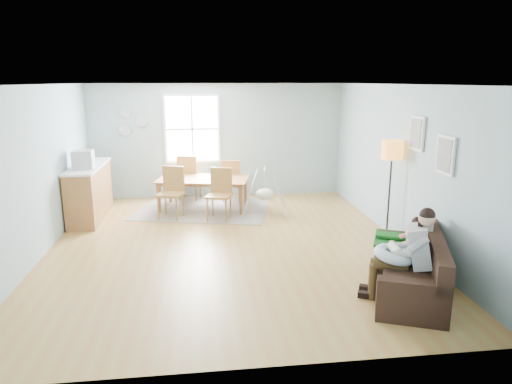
{
  "coord_description": "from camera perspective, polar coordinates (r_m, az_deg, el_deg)",
  "views": [
    {
      "loc": [
        -0.44,
        -7.42,
        2.76
      ],
      "look_at": [
        0.45,
        -0.29,
        1.0
      ],
      "focal_mm": 32.0,
      "sensor_mm": 36.0,
      "label": 1
    }
  ],
  "objects": [
    {
      "name": "room",
      "position": [
        7.44,
        -3.79,
        11.13
      ],
      "size": [
        8.4,
        9.4,
        3.9
      ],
      "color": "#AF783E"
    },
    {
      "name": "window",
      "position": [
        10.94,
        -7.98,
        7.81
      ],
      "size": [
        1.32,
        0.08,
        1.62
      ],
      "color": "white",
      "rests_on": "room"
    },
    {
      "name": "pictures",
      "position": [
        7.28,
        20.94,
        5.68
      ],
      "size": [
        0.05,
        1.34,
        0.74
      ],
      "color": "white",
      "rests_on": "room"
    },
    {
      "name": "wall_plates",
      "position": [
        11.04,
        -15.39,
        8.44
      ],
      "size": [
        0.67,
        0.02,
        0.66
      ],
      "color": "#93A6B1",
      "rests_on": "room"
    },
    {
      "name": "sofa",
      "position": [
        6.51,
        19.03,
        -9.49
      ],
      "size": [
        1.48,
        2.08,
        0.77
      ],
      "color": "black",
      "rests_on": "room"
    },
    {
      "name": "green_throw",
      "position": [
        7.02,
        18.24,
        -5.79
      ],
      "size": [
        1.12,
        1.06,
        0.04
      ],
      "primitive_type": "cube",
      "rotation": [
        0.0,
        0.0,
        -0.44
      ],
      "color": "#155F1B",
      "rests_on": "sofa"
    },
    {
      "name": "beige_pillow",
      "position": [
        6.85,
        20.71,
        -4.7
      ],
      "size": [
        0.32,
        0.45,
        0.44
      ],
      "primitive_type": "cube",
      "rotation": [
        0.0,
        0.0,
        -0.5
      ],
      "color": "#C0B292",
      "rests_on": "sofa"
    },
    {
      "name": "father",
      "position": [
        6.1,
        18.32,
        -7.03
      ],
      "size": [
        0.94,
        0.68,
        1.25
      ],
      "color": "#9A9A9D",
      "rests_on": "sofa"
    },
    {
      "name": "nursing_pillow",
      "position": [
        6.11,
        16.93,
        -7.49
      ],
      "size": [
        0.65,
        0.64,
        0.21
      ],
      "primitive_type": "torus",
      "rotation": [
        0.0,
        0.14,
        -0.28
      ],
      "color": "#ADC1D8",
      "rests_on": "father"
    },
    {
      "name": "infant",
      "position": [
        6.12,
        16.91,
        -6.77
      ],
      "size": [
        0.15,
        0.34,
        0.13
      ],
      "color": "silver",
      "rests_on": "nursing_pillow"
    },
    {
      "name": "toddler",
      "position": [
        6.54,
        18.58,
        -5.68
      ],
      "size": [
        0.54,
        0.35,
        0.81
      ],
      "color": "white",
      "rests_on": "sofa"
    },
    {
      "name": "floor_lamp",
      "position": [
        8.1,
        16.61,
        4.02
      ],
      "size": [
        0.36,
        0.36,
        1.78
      ],
      "color": "black",
      "rests_on": "room"
    },
    {
      "name": "storage_cube",
      "position": [
        6.86,
        18.73,
        -8.52
      ],
      "size": [
        0.54,
        0.51,
        0.49
      ],
      "color": "silver",
      "rests_on": "room"
    },
    {
      "name": "rug",
      "position": [
        10.15,
        -6.54,
        -2.07
      ],
      "size": [
        3.2,
        2.71,
        0.01
      ],
      "primitive_type": "cube",
      "rotation": [
        0.0,
        0.0,
        -0.24
      ],
      "color": "gray",
      "rests_on": "room"
    },
    {
      "name": "dining_table",
      "position": [
        10.07,
        -6.59,
        -0.23
      ],
      "size": [
        2.13,
        1.46,
        0.69
      ],
      "primitive_type": "imported",
      "rotation": [
        0.0,
        0.0,
        -0.21
      ],
      "color": "brown",
      "rests_on": "rug"
    },
    {
      "name": "chair_sw",
      "position": [
        9.49,
        -10.47,
        0.45
      ],
      "size": [
        0.6,
        0.6,
        1.06
      ],
      "color": "olive",
      "rests_on": "rug"
    },
    {
      "name": "chair_se",
      "position": [
        9.25,
        -4.51,
        0.25
      ],
      "size": [
        0.6,
        0.6,
        1.05
      ],
      "color": "olive",
      "rests_on": "rug"
    },
    {
      "name": "chair_nw",
      "position": [
        10.77,
        -8.43,
        2.18
      ],
      "size": [
        0.59,
        0.59,
        1.08
      ],
      "color": "olive",
      "rests_on": "rug"
    },
    {
      "name": "chair_ne",
      "position": [
        10.58,
        -3.1,
        1.79
      ],
      "size": [
        0.51,
        0.51,
        0.99
      ],
      "color": "olive",
      "rests_on": "rug"
    },
    {
      "name": "counter",
      "position": [
        9.93,
        -20.07,
        0.09
      ],
      "size": [
        0.58,
        1.96,
        1.1
      ],
      "color": "brown",
      "rests_on": "room"
    },
    {
      "name": "monitor",
      "position": [
        9.43,
        -20.82,
        3.82
      ],
      "size": [
        0.39,
        0.37,
        0.36
      ],
      "color": "#AEAEB3",
      "rests_on": "counter"
    },
    {
      "name": "baby_swing",
      "position": [
        9.68,
        1.11,
        -0.18
      ],
      "size": [
        1.07,
        1.09,
        0.96
      ],
      "color": "#AEAEB3",
      "rests_on": "room"
    }
  ]
}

